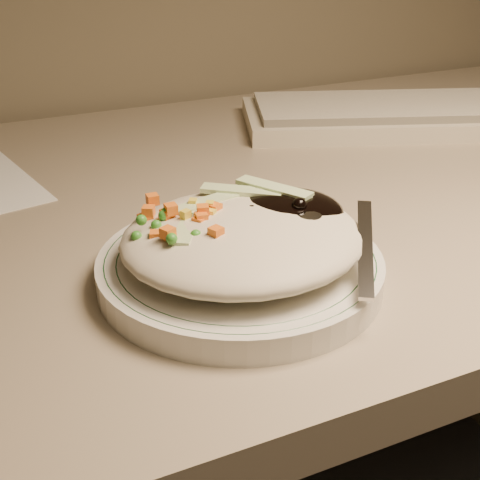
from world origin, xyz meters
name	(u,v)px	position (x,y,z in m)	size (l,w,h in m)	color
desk	(240,340)	(0.00, 1.38, 0.54)	(1.40, 0.70, 0.74)	gray
plate	(240,269)	(-0.08, 1.20, 0.75)	(0.23, 0.23, 0.02)	silver
plate_rim	(240,258)	(-0.08, 1.20, 0.76)	(0.22, 0.22, 0.00)	#144723
meal	(245,233)	(-0.08, 1.20, 0.78)	(0.21, 0.19, 0.05)	#BCB098
keyboard	(414,114)	(0.31, 1.48, 0.76)	(0.49, 0.31, 0.03)	#C1B79E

